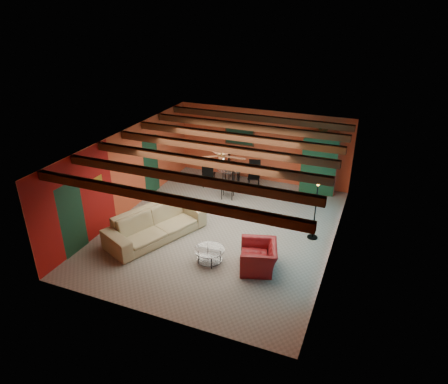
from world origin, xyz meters
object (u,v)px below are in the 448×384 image
at_px(armoire, 320,166).
at_px(floor_lamp, 315,209).
at_px(sofa, 156,224).
at_px(vase, 231,158).
at_px(dining_table, 231,174).
at_px(armchair, 259,257).
at_px(potted_plant, 324,132).
at_px(coffee_table, 209,256).

xyz_separation_m(armoire, floor_lamp, (0.45, -3.16, -0.07)).
bearing_deg(sofa, vase, 12.38).
bearing_deg(dining_table, armchair, -60.62).
relative_size(armchair, vase, 5.89).
bearing_deg(vase, potted_plant, 15.97).
bearing_deg(vase, coffee_table, -75.77).
bearing_deg(sofa, dining_table, 12.38).
height_order(coffee_table, dining_table, dining_table).
distance_m(dining_table, potted_plant, 3.54).
bearing_deg(sofa, coffee_table, -82.52).
height_order(armchair, armoire, armoire).
xyz_separation_m(potted_plant, vase, (-2.99, -0.86, -1.06)).
xyz_separation_m(sofa, dining_table, (0.79, 3.98, 0.12)).
bearing_deg(armoire, coffee_table, -118.50).
height_order(coffee_table, floor_lamp, floor_lamp).
bearing_deg(sofa, armchair, -72.04).
relative_size(sofa, vase, 16.35).
bearing_deg(potted_plant, coffee_table, -108.80).
bearing_deg(armoire, armchair, -106.00).
height_order(dining_table, armoire, armoire).
height_order(floor_lamp, potted_plant, potted_plant).
bearing_deg(vase, armoire, 15.97).
bearing_deg(armoire, sofa, -137.73).
bearing_deg(coffee_table, armoire, 71.20).
relative_size(armoire, floor_lamp, 1.07).
distance_m(coffee_table, dining_table, 4.70).
distance_m(floor_lamp, vase, 4.15).
distance_m(armchair, coffee_table, 1.30).
bearing_deg(coffee_table, sofa, 163.85).
height_order(potted_plant, vase, potted_plant).
distance_m(dining_table, floor_lamp, 4.16).
bearing_deg(dining_table, potted_plant, 15.97).
relative_size(sofa, dining_table, 1.39).
height_order(armoire, floor_lamp, armoire).
bearing_deg(potted_plant, sofa, -128.03).
relative_size(sofa, potted_plant, 6.40).
bearing_deg(coffee_table, potted_plant, 71.20).
height_order(coffee_table, potted_plant, potted_plant).
xyz_separation_m(dining_table, floor_lamp, (3.44, -2.30, 0.39)).
bearing_deg(dining_table, sofa, -101.25).
bearing_deg(armoire, floor_lamp, -91.60).
bearing_deg(floor_lamp, coffee_table, -135.59).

